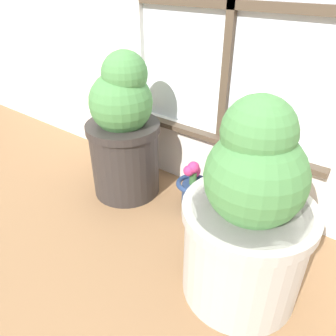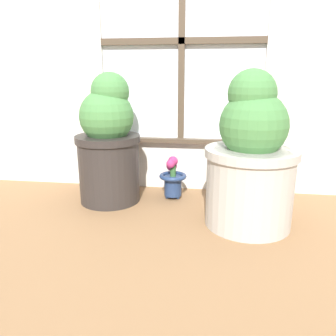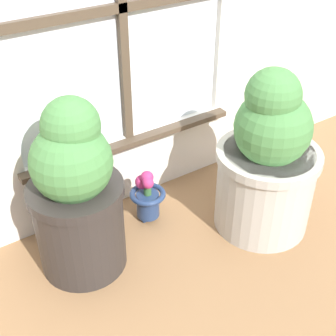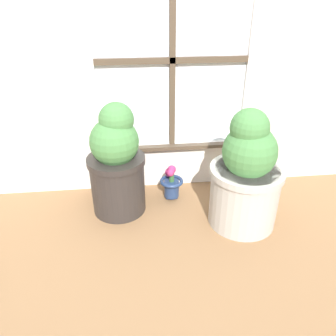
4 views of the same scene
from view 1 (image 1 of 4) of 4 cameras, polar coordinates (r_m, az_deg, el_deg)
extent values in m
plane|color=olive|center=(1.33, -6.36, -16.65)|extent=(10.00, 10.00, 0.00)
cube|color=silver|center=(1.65, 8.89, 0.98)|extent=(0.94, 0.05, 0.32)
cube|color=white|center=(1.44, 11.69, 26.22)|extent=(0.94, 0.02, 1.10)
cube|color=#4C3D2D|center=(1.42, 11.13, 26.19)|extent=(0.04, 0.02, 1.10)
cube|color=#4C3D2D|center=(1.42, 11.13, 26.19)|extent=(0.94, 0.02, 0.04)
cube|color=#4C3D2D|center=(1.55, 8.51, 5.04)|extent=(1.00, 0.06, 0.02)
cylinder|color=#2D2826|center=(1.63, -7.45, 1.69)|extent=(0.33, 0.33, 0.37)
cylinder|color=#2D2826|center=(1.55, -7.87, 7.06)|extent=(0.35, 0.35, 0.04)
cylinder|color=#38281E|center=(1.55, -7.91, 7.52)|extent=(0.30, 0.30, 0.01)
sphere|color=#477F42|center=(1.51, -8.20, 11.18)|extent=(0.29, 0.29, 0.29)
sphere|color=#477F42|center=(1.46, -7.57, 15.94)|extent=(0.20, 0.20, 0.20)
ellipsoid|color=#477F42|center=(1.59, -8.35, 11.75)|extent=(0.13, 0.13, 0.16)
cylinder|color=#B7B2A8|center=(1.16, 12.97, -13.68)|extent=(0.40, 0.40, 0.37)
cylinder|color=#B7B2A8|center=(1.05, 14.04, -7.28)|extent=(0.42, 0.42, 0.04)
cylinder|color=#38281E|center=(1.04, 14.13, -6.71)|extent=(0.36, 0.36, 0.01)
sphere|color=#477F42|center=(0.98, 14.96, -1.60)|extent=(0.30, 0.30, 0.30)
sphere|color=#477F42|center=(0.92, 15.51, 5.99)|extent=(0.21, 0.21, 0.21)
ellipsoid|color=#477F42|center=(1.01, 19.86, -2.39)|extent=(0.14, 0.18, 0.21)
sphere|color=navy|center=(1.62, 4.86, -5.69)|extent=(0.02, 0.02, 0.02)
sphere|color=navy|center=(1.60, 2.84, -6.24)|extent=(0.02, 0.02, 0.02)
sphere|color=navy|center=(1.57, 4.74, -7.07)|extent=(0.02, 0.02, 0.02)
cylinder|color=navy|center=(1.56, 4.24, -4.45)|extent=(0.10, 0.10, 0.11)
torus|color=navy|center=(1.53, 4.32, -2.73)|extent=(0.16, 0.16, 0.02)
cylinder|color=#386633|center=(1.51, 4.37, -1.76)|extent=(0.03, 0.03, 0.06)
sphere|color=#B22D66|center=(1.48, 4.46, 0.09)|extent=(0.06, 0.06, 0.06)
sphere|color=#B22D66|center=(1.52, 4.57, -0.49)|extent=(0.06, 0.06, 0.06)
sphere|color=#B22D66|center=(1.47, 3.61, -0.48)|extent=(0.05, 0.05, 0.05)
camera|label=2|loc=(0.88, -95.60, -27.53)|focal=35.00mm
camera|label=3|loc=(1.54, -74.88, 25.47)|focal=50.00mm
camera|label=4|loc=(1.20, -99.61, 9.70)|focal=35.00mm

